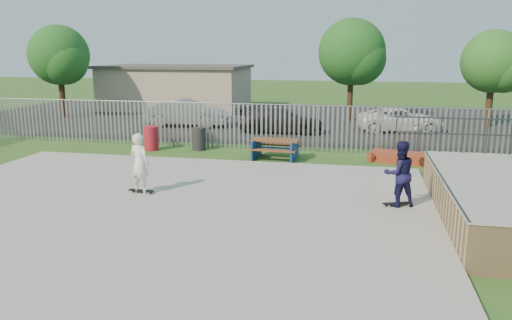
% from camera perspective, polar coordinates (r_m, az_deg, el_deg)
% --- Properties ---
extents(ground, '(120.00, 120.00, 0.00)m').
position_cam_1_polar(ground, '(13.93, -11.60, -5.72)').
color(ground, '#295E20').
rests_on(ground, ground).
extents(concrete_slab, '(15.00, 12.00, 0.15)m').
position_cam_1_polar(concrete_slab, '(13.90, -11.61, -5.43)').
color(concrete_slab, '#9F9F9A').
rests_on(concrete_slab, ground).
extents(fence, '(26.04, 16.02, 2.00)m').
position_cam_1_polar(fence, '(17.57, -2.83, 1.67)').
color(fence, gray).
rests_on(fence, ground).
extents(picnic_table, '(1.98, 1.67, 0.80)m').
position_cam_1_polar(picnic_table, '(20.03, 2.23, 1.28)').
color(picnic_table, brown).
rests_on(picnic_table, ground).
extents(funbox, '(2.13, 1.38, 0.39)m').
position_cam_1_polar(funbox, '(20.21, 16.04, 0.30)').
color(funbox, maroon).
rests_on(funbox, ground).
extents(trash_bin_red, '(0.63, 0.63, 1.05)m').
position_cam_1_polar(trash_bin_red, '(22.22, -11.90, 2.44)').
color(trash_bin_red, '#A51928').
rests_on(trash_bin_red, ground).
extents(trash_bin_grey, '(0.60, 0.60, 0.99)m').
position_cam_1_polar(trash_bin_grey, '(21.93, -6.54, 2.43)').
color(trash_bin_grey, '#252628').
rests_on(trash_bin_grey, ground).
extents(parking_lot, '(40.00, 18.00, 0.02)m').
position_cam_1_polar(parking_lot, '(31.86, 2.00, 4.74)').
color(parking_lot, black).
rests_on(parking_lot, ground).
extents(car_silver, '(4.79, 2.00, 1.54)m').
position_cam_1_polar(car_silver, '(28.78, -7.95, 5.37)').
color(car_silver, '#B0AFB4').
rests_on(car_silver, parking_lot).
extents(car_dark, '(4.66, 2.03, 1.33)m').
position_cam_1_polar(car_dark, '(26.39, 2.77, 4.61)').
color(car_dark, black).
rests_on(car_dark, parking_lot).
extents(car_white, '(4.75, 2.69, 1.25)m').
position_cam_1_polar(car_white, '(27.79, 16.20, 4.44)').
color(car_white, white).
rests_on(car_white, parking_lot).
extents(building, '(10.40, 6.40, 3.20)m').
position_cam_1_polar(building, '(37.67, -9.10, 8.23)').
color(building, '#B5A68B').
rests_on(building, ground).
extents(tree_left, '(3.81, 3.81, 5.88)m').
position_cam_1_polar(tree_left, '(34.93, -21.60, 11.07)').
color(tree_left, '#402719').
rests_on(tree_left, ground).
extents(tree_mid, '(4.00, 4.00, 6.17)m').
position_cam_1_polar(tree_mid, '(31.18, 10.89, 12.01)').
color(tree_mid, '#412B1A').
rests_on(tree_mid, ground).
extents(tree_right, '(3.51, 3.51, 5.41)m').
position_cam_1_polar(tree_right, '(31.36, 25.49, 10.09)').
color(tree_right, '#432D1A').
rests_on(tree_right, ground).
extents(skateboard_a, '(0.82, 0.48, 0.08)m').
position_cam_1_polar(skateboard_a, '(14.13, 15.86, -4.88)').
color(skateboard_a, black).
rests_on(skateboard_a, concrete_slab).
extents(skateboard_b, '(0.82, 0.28, 0.08)m').
position_cam_1_polar(skateboard_b, '(15.19, -12.99, -3.51)').
color(skateboard_b, black).
rests_on(skateboard_b, concrete_slab).
extents(skater_navy, '(1.06, 0.95, 1.79)m').
position_cam_1_polar(skater_navy, '(13.91, 16.07, -1.51)').
color(skater_navy, '#15133C').
rests_on(skater_navy, concrete_slab).
extents(skater_white, '(0.74, 0.59, 1.79)m').
position_cam_1_polar(skater_white, '(14.98, -13.15, -0.36)').
color(skater_white, white).
rests_on(skater_white, concrete_slab).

